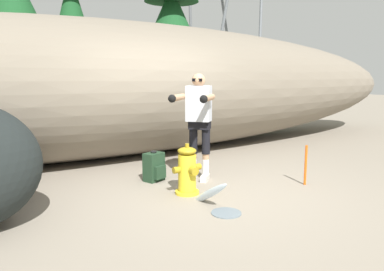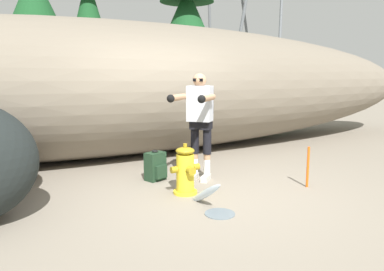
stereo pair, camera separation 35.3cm
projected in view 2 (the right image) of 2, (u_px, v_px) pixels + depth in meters
ground_plane at (205, 195)px, 5.09m from camera, size 56.00×56.00×0.04m
dirt_embankment at (129, 89)px, 7.56m from camera, size 16.99×3.20×2.69m
fire_hydrant at (185, 171)px, 5.03m from camera, size 0.43×0.38×0.70m
hydrant_water_jet at (207, 197)px, 4.56m from camera, size 0.36×0.92×0.51m
utility_worker at (200, 114)px, 5.56m from camera, size 0.97×0.95×1.65m
spare_backpack at (156, 167)px, 5.71m from camera, size 0.35×0.35×0.47m
pine_tree_left at (36, 34)px, 12.78m from camera, size 2.55×2.55×5.28m
pine_tree_center at (88, 8)px, 12.20m from camera, size 1.95×1.95×7.32m
pine_tree_right at (187, 15)px, 12.63m from camera, size 2.87×2.87×6.73m
survey_stake at (308, 167)px, 5.33m from camera, size 0.04×0.04×0.60m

